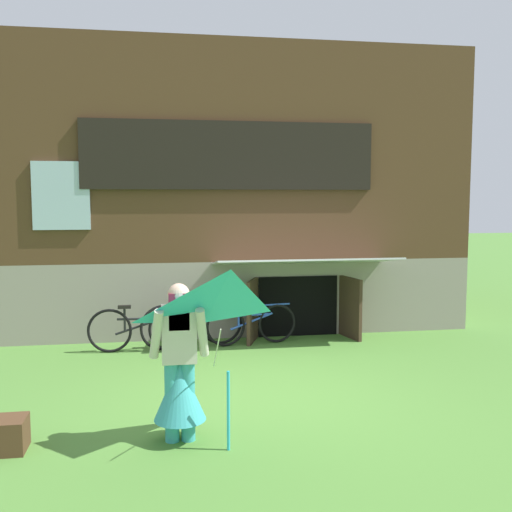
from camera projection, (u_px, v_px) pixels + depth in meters
The scene contains 8 objects.
ground_plane at pixel (260, 394), 7.38m from camera, with size 60.00×60.00×0.00m, color #4C7F33.
log_house at pixel (216, 192), 12.49m from camera, with size 8.74×6.04×5.08m.
person at pixel (180, 376), 5.91m from camera, with size 0.61×0.52×1.59m.
kite at pixel (231, 323), 5.32m from camera, with size 1.21×1.24×1.64m.
bicycle_blue at pixel (251, 324), 9.84m from camera, with size 1.53×0.24×0.70m.
bicycle_red at pixel (193, 324), 9.66m from camera, with size 1.69×0.46×0.79m.
bicycle_black at pixel (140, 329), 9.36m from camera, with size 1.64×0.14×0.75m.
wooden_crate at pixel (4, 435), 5.71m from camera, with size 0.42×0.36×0.32m, color #4C331E.
Camera 1 is at (-1.21, -7.07, 2.43)m, focal length 41.91 mm.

